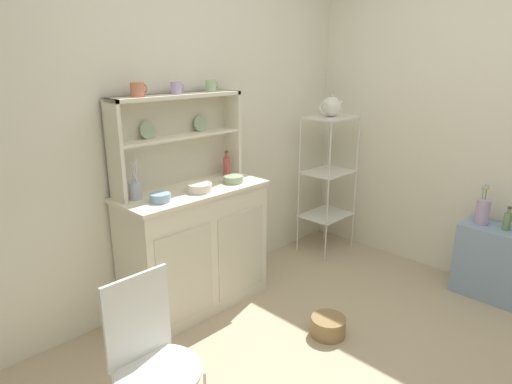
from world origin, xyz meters
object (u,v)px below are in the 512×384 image
Objects in this scene: flower_vase at (483,210)px; hutch_shelf_unit at (176,132)px; wire_chair at (150,353)px; bowl_mixing_large at (160,198)px; bakers_rack at (328,169)px; jam_bottle at (227,166)px; cup_terracotta_0 at (138,90)px; hutch_cabinet at (195,247)px; utensil_jar at (135,190)px; floor_basket at (328,326)px; side_shelf_blue at (492,262)px; oil_bottle at (507,221)px; porcelain_teapot at (331,107)px.

hutch_shelf_unit is at bearing 137.28° from flower_vase.
wire_chair is 1.05m from bowl_mixing_large.
jam_bottle is at bearing 170.95° from bakers_rack.
hutch_shelf_unit reaches higher than wire_chair.
flower_vase is at bearing -30.33° from wire_chair.
cup_terracotta_0 is at bearing -171.97° from hutch_shelf_unit.
cup_terracotta_0 is at bearing 156.63° from hutch_cabinet.
jam_bottle is at bearing 13.20° from bowl_mixing_large.
floor_basket is at bearing -52.59° from utensil_jar.
side_shelf_blue is 2.58m from wire_chair.
bakers_rack is at bearing -1.23° from wire_chair.
jam_bottle is at bearing 131.08° from flower_vase.
bowl_mixing_large is at bearing -166.80° from jam_bottle.
cup_terracotta_0 is (-0.28, 0.12, 1.08)m from hutch_cabinet.
oil_bottle is at bearing -52.11° from jam_bottle.
hutch_shelf_unit reaches higher than bakers_rack.
jam_bottle is 0.76m from utensil_jar.
hutch_shelf_unit is 4.01× the size of utensil_jar.
hutch_cabinet is at bearing 138.08° from side_shelf_blue.
hutch_cabinet is 1.24m from wire_chair.
floor_basket is 1.49m from oil_bottle.
utensil_jar reaches higher than flower_vase.
jam_bottle is (0.68, 0.16, 0.05)m from bowl_mixing_large.
floor_basket is at bearing 156.03° from side_shelf_blue.
bowl_mixing_large reaches higher than flower_vase.
hutch_shelf_unit is at bearing 170.33° from porcelain_teapot.
hutch_cabinet is 4.02× the size of porcelain_teapot.
flower_vase reaches higher than floor_basket.
side_shelf_blue is 1.73m from porcelain_teapot.
floor_basket is 1.17× the size of jam_bottle.
bakers_rack is 4.78× the size of porcelain_teapot.
utensil_jar is at bearing -155.47° from cup_terracotta_0.
hutch_shelf_unit reaches higher than hutch_cabinet.
bowl_mixing_large is (-0.30, -0.07, 0.45)m from hutch_cabinet.
porcelain_teapot is (1.04, -0.17, 0.36)m from jam_bottle.
oil_bottle is at bearing -90.34° from flower_vase.
porcelain_teapot is (1.42, -0.08, 0.86)m from hutch_cabinet.
bakers_rack reaches higher than oil_bottle.
cup_terracotta_0 is 0.57× the size of oil_bottle.
flower_vase is (0.00, 0.12, 0.37)m from side_shelf_blue.
hutch_cabinet is at bearing 13.72° from bowl_mixing_large.
porcelain_teapot reaches higher than utensil_jar.
hutch_shelf_unit is 7.64× the size of bowl_mixing_large.
porcelain_teapot is (1.06, 0.81, 1.25)m from floor_basket.
oil_bottle is at bearing -82.42° from porcelain_teapot.
hutch_cabinet reaches higher than oil_bottle.
side_shelf_blue is at bearing -90.47° from flower_vase.
side_shelf_blue is 2.08m from jam_bottle.
utensil_jar reaches higher than jam_bottle.
bowl_mixing_large is (-1.91, 1.37, 0.62)m from side_shelf_blue.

